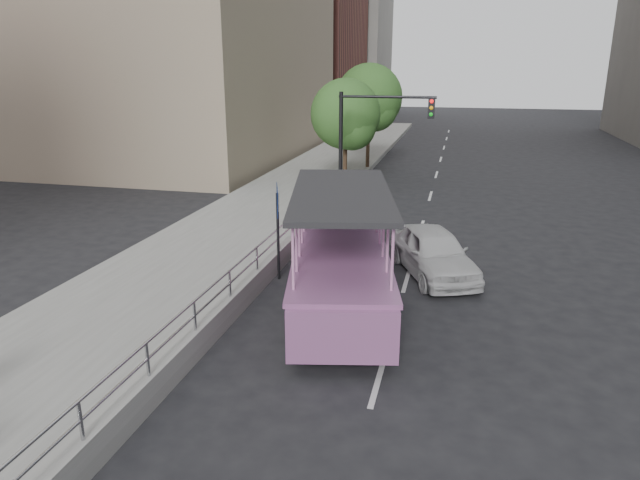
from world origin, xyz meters
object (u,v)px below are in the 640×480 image
at_px(duck_boat, 340,251).
at_px(traffic_signal, 367,132).
at_px(car, 434,252).
at_px(parking_sign, 278,221).
at_px(street_tree_near, 347,117).
at_px(street_tree_far, 370,100).

height_order(duck_boat, traffic_signal, traffic_signal).
height_order(car, parking_sign, parking_sign).
bearing_deg(street_tree_near, traffic_signal, -65.02).
bearing_deg(traffic_signal, street_tree_near, 114.98).
relative_size(car, street_tree_near, 0.77).
height_order(duck_boat, car, duck_boat).
bearing_deg(parking_sign, street_tree_far, 90.82).
height_order(parking_sign, street_tree_far, street_tree_far).
bearing_deg(street_tree_far, traffic_signal, -81.57).
distance_m(parking_sign, street_tree_near, 12.97).
bearing_deg(car, duck_boat, -166.80).
relative_size(parking_sign, traffic_signal, 0.57).
relative_size(parking_sign, street_tree_near, 0.52).
relative_size(car, parking_sign, 1.49).
bearing_deg(duck_boat, car, 36.50).
relative_size(traffic_signal, street_tree_far, 0.81).
bearing_deg(parking_sign, duck_boat, -11.39).
xyz_separation_m(car, street_tree_near, (-5.04, 11.31, 3.07)).
height_order(duck_boat, street_tree_near, street_tree_near).
height_order(car, traffic_signal, traffic_signal).
height_order(car, street_tree_near, street_tree_near).
height_order(parking_sign, traffic_signal, traffic_signal).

